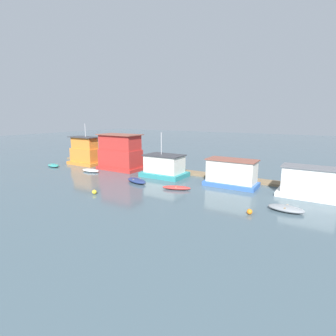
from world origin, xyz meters
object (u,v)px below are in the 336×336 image
(houseboat_red, at_px, (120,153))
(houseboat_blue, at_px, (231,173))
(houseboat_teal, at_px, (164,166))
(mooring_post_near_left, at_px, (248,178))
(dinghy_grey, at_px, (286,209))
(mooring_post_near_right, at_px, (227,175))
(houseboat_orange, at_px, (85,152))
(buoy_orange, at_px, (250,212))
(dinghy_teal, at_px, (53,165))
(dinghy_white, at_px, (91,170))
(houseboat_white, at_px, (310,183))
(dinghy_red, at_px, (176,188))
(dinghy_navy, at_px, (137,181))
(buoy_yellow, at_px, (94,192))

(houseboat_red, height_order, houseboat_blue, houseboat_red)
(houseboat_teal, xyz_separation_m, mooring_post_near_left, (11.10, 2.21, -0.66))
(dinghy_grey, bearing_deg, mooring_post_near_right, 135.84)
(houseboat_orange, height_order, buoy_orange, houseboat_orange)
(dinghy_teal, distance_m, dinghy_white, 8.62)
(houseboat_teal, relative_size, houseboat_blue, 0.98)
(houseboat_white, bearing_deg, dinghy_red, -159.99)
(houseboat_orange, bearing_deg, buoy_orange, -15.89)
(houseboat_teal, relative_size, mooring_post_near_left, 4.03)
(houseboat_white, distance_m, dinghy_navy, 19.84)
(houseboat_orange, relative_size, houseboat_blue, 1.13)
(mooring_post_near_right, bearing_deg, dinghy_teal, -168.07)
(houseboat_white, xyz_separation_m, dinghy_red, (-13.30, -4.84, -1.31))
(dinghy_teal, bearing_deg, dinghy_red, -2.69)
(houseboat_orange, xyz_separation_m, buoy_yellow, (14.96, -11.76, -1.90))
(houseboat_red, height_order, dinghy_white, houseboat_red)
(mooring_post_near_right, bearing_deg, dinghy_navy, -143.26)
(houseboat_teal, height_order, dinghy_white, houseboat_teal)
(dinghy_navy, height_order, mooring_post_near_left, mooring_post_near_left)
(dinghy_grey, xyz_separation_m, buoy_orange, (-2.58, -2.48, -0.02))
(dinghy_navy, relative_size, dinghy_red, 1.07)
(mooring_post_near_right, relative_size, buoy_yellow, 2.95)
(houseboat_red, distance_m, houseboat_teal, 8.73)
(buoy_yellow, bearing_deg, dinghy_grey, 16.20)
(mooring_post_near_right, bearing_deg, houseboat_blue, -60.13)
(buoy_yellow, bearing_deg, houseboat_orange, 141.83)
(houseboat_red, xyz_separation_m, dinghy_red, (13.45, -5.40, -2.43))
(dinghy_teal, height_order, dinghy_white, dinghy_white)
(houseboat_red, bearing_deg, dinghy_red, -21.87)
(houseboat_teal, distance_m, mooring_post_near_right, 8.74)
(houseboat_red, height_order, buoy_yellow, houseboat_red)
(dinghy_navy, bearing_deg, dinghy_teal, 176.59)
(dinghy_white, bearing_deg, houseboat_orange, 145.32)
(houseboat_white, bearing_deg, buoy_orange, -115.65)
(dinghy_navy, bearing_deg, dinghy_white, 171.55)
(houseboat_teal, xyz_separation_m, houseboat_blue, (9.68, 0.02, 0.15))
(mooring_post_near_left, bearing_deg, houseboat_blue, -122.78)
(houseboat_blue, xyz_separation_m, mooring_post_near_right, (-1.26, 2.20, -0.85))
(dinghy_teal, bearing_deg, houseboat_white, 5.54)
(houseboat_orange, bearing_deg, houseboat_teal, -1.66)
(houseboat_orange, distance_m, dinghy_navy, 16.76)
(mooring_post_near_right, distance_m, buoy_orange, 12.02)
(houseboat_orange, height_order, dinghy_red, houseboat_orange)
(dinghy_navy, height_order, buoy_yellow, dinghy_navy)
(houseboat_white, height_order, dinghy_navy, houseboat_white)
(houseboat_white, bearing_deg, dinghy_grey, -103.49)
(mooring_post_near_right, bearing_deg, buoy_orange, -61.48)
(houseboat_orange, bearing_deg, dinghy_grey, -10.70)
(dinghy_red, bearing_deg, houseboat_orange, 165.97)
(buoy_orange, bearing_deg, dinghy_red, 159.90)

